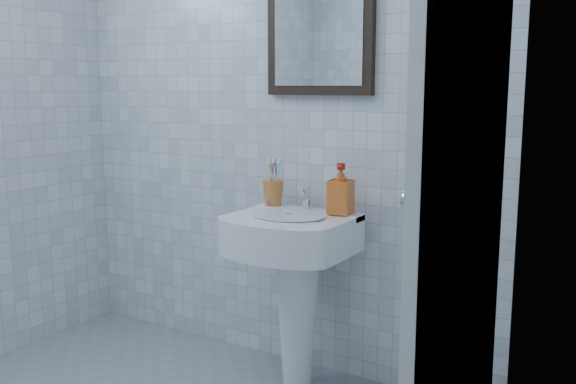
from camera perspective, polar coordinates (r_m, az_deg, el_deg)
The scene contains 10 objects.
wall_back at distance 2.92m, azimuth -1.57°, elevation 8.85°, with size 2.20×0.02×2.50m, color silver.
wall_right at distance 1.34m, azimuth 9.78°, elevation 8.00°, with size 0.02×2.40×2.50m, color silver.
washbasin at distance 2.71m, azimuth 0.60°, elevation -7.00°, with size 0.50×0.36×0.76m.
faucet at distance 2.72m, azimuth 1.60°, elevation -0.77°, with size 0.04×0.09×0.10m.
toothbrush_cup at distance 2.83m, azimuth -1.34°, elevation -0.08°, with size 0.09×0.09×0.11m, color #C67330, non-canonical shape.
soap_dispenser at distance 2.65m, azimuth 4.71°, elevation 0.28°, with size 0.09×0.10×0.21m, color #D24D14.
wall_mirror at distance 2.79m, azimuth 2.81°, elevation 14.99°, with size 0.50×0.04×0.62m.
bathroom_door at distance 1.89m, azimuth 15.27°, elevation 0.58°, with size 0.04×0.80×2.00m, color silver.
towel_ring at distance 2.07m, azimuth 16.30°, elevation 2.67°, with size 0.18×0.18×0.01m, color silver.
hand_towel at distance 2.10m, azimuth 15.55°, elevation -2.16°, with size 0.03×0.16×0.38m, color silver.
Camera 1 is at (1.60, -1.25, 1.28)m, focal length 40.00 mm.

